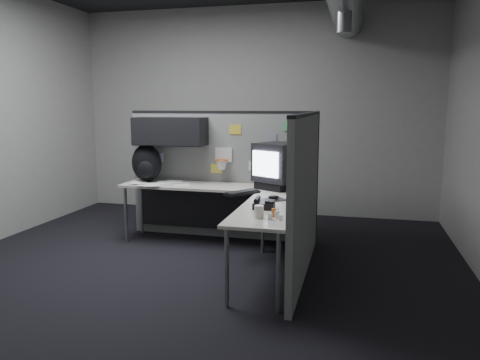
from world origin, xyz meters
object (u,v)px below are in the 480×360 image
(phone, at_px, (264,204))
(backpack, at_px, (147,163))
(monitor, at_px, (279,165))
(desk, at_px, (227,200))
(keyboard, at_px, (242,193))

(phone, height_order, backpack, backpack)
(monitor, xyz_separation_m, backpack, (-1.72, 0.07, -0.04))
(monitor, bearing_deg, desk, -169.77)
(desk, bearing_deg, phone, -53.77)
(keyboard, bearing_deg, desk, 131.08)
(phone, bearing_deg, monitor, 97.93)
(phone, bearing_deg, desk, 132.21)
(desk, relative_size, backpack, 4.81)
(monitor, height_order, phone, monitor)
(phone, distance_m, backpack, 2.11)
(phone, relative_size, backpack, 0.48)
(desk, xyz_separation_m, monitor, (0.56, 0.28, 0.39))
(desk, xyz_separation_m, phone, (0.59, -0.81, 0.16))
(keyboard, height_order, phone, phone)
(desk, bearing_deg, keyboard, -39.80)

